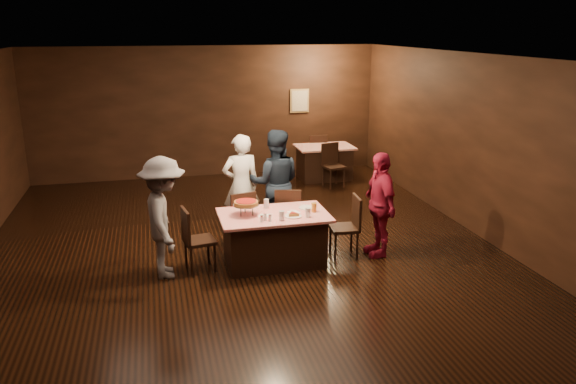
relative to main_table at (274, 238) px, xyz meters
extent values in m
plane|color=black|center=(-0.38, 0.41, -0.39)|extent=(10.00, 10.00, 0.00)
cube|color=silver|center=(-0.38, 0.41, 2.62)|extent=(8.00, 10.00, 0.04)
cube|color=black|center=(-0.38, 5.41, 1.11)|extent=(8.00, 0.04, 3.00)
cube|color=black|center=(-0.38, -4.59, 1.11)|extent=(8.00, 0.04, 3.00)
cube|color=black|center=(3.62, 0.41, 1.11)|extent=(0.04, 10.00, 3.00)
cube|color=tan|center=(1.82, 5.38, 1.31)|extent=(0.46, 0.03, 0.56)
cube|color=beige|center=(1.82, 5.36, 1.31)|extent=(0.38, 0.01, 0.48)
cube|color=red|center=(0.00, 0.00, 0.00)|extent=(1.60, 1.00, 0.77)
cube|color=#A41C0A|center=(2.17, 4.44, 0.00)|extent=(1.30, 0.90, 0.77)
cube|color=black|center=(-0.40, 0.75, 0.09)|extent=(0.51, 0.51, 0.95)
cube|color=black|center=(0.40, 0.75, 0.09)|extent=(0.51, 0.51, 0.95)
cube|color=black|center=(-1.10, 0.00, 0.09)|extent=(0.49, 0.49, 0.95)
cube|color=black|center=(1.10, 0.00, 0.09)|extent=(0.45, 0.45, 0.95)
cube|color=black|center=(2.17, 3.74, 0.09)|extent=(0.50, 0.50, 0.95)
cube|color=black|center=(2.17, 5.04, 0.09)|extent=(0.47, 0.47, 0.95)
imported|color=white|center=(-0.27, 1.30, 0.48)|extent=(0.67, 0.48, 1.73)
imported|color=#151F2F|center=(0.29, 1.20, 0.52)|extent=(1.00, 0.85, 1.80)
imported|color=slate|center=(-1.58, -0.07, 0.48)|extent=(0.69, 1.14, 1.73)
imported|color=#A8193A|center=(1.64, -0.06, 0.43)|extent=(0.40, 0.96, 1.63)
cylinder|color=black|center=(-0.40, 0.15, 0.46)|extent=(0.01, 0.01, 0.15)
cylinder|color=black|center=(-0.49, 0.00, 0.46)|extent=(0.01, 0.01, 0.15)
cylinder|color=black|center=(-0.31, 0.00, 0.46)|extent=(0.01, 0.01, 0.15)
cylinder|color=silver|center=(-0.40, 0.05, 0.54)|extent=(0.38, 0.38, 0.01)
cylinder|color=#B27233|center=(-0.40, 0.05, 0.57)|extent=(0.35, 0.35, 0.05)
cylinder|color=#A5140C|center=(-0.40, 0.05, 0.60)|extent=(0.30, 0.30, 0.01)
cylinder|color=white|center=(0.25, -0.18, 0.39)|extent=(0.25, 0.25, 0.01)
cylinder|color=#B27233|center=(0.25, -0.18, 0.42)|extent=(0.18, 0.18, 0.04)
cylinder|color=#A5140C|center=(0.25, -0.18, 0.44)|extent=(0.14, 0.14, 0.01)
cylinder|color=white|center=(0.55, 0.15, 0.39)|extent=(0.25, 0.25, 0.01)
cylinder|color=silver|center=(0.05, -0.30, 0.46)|extent=(0.08, 0.08, 0.14)
cylinder|color=silver|center=(0.45, -0.25, 0.46)|extent=(0.08, 0.08, 0.14)
cylinder|color=#BF7F26|center=(0.60, -0.05, 0.46)|extent=(0.08, 0.08, 0.14)
cylinder|color=silver|center=(-0.05, 0.30, 0.46)|extent=(0.08, 0.08, 0.14)
cylinder|color=silver|center=(-0.18, -0.25, 0.43)|extent=(0.04, 0.04, 0.08)
cylinder|color=silver|center=(-0.18, -0.25, 0.47)|extent=(0.05, 0.05, 0.02)
cylinder|color=silver|center=(-0.12, -0.30, 0.43)|extent=(0.04, 0.04, 0.08)
cylinder|color=silver|center=(-0.12, -0.30, 0.47)|extent=(0.05, 0.05, 0.02)
cylinder|color=silver|center=(-0.24, -0.30, 0.43)|extent=(0.04, 0.04, 0.08)
cylinder|color=silver|center=(-0.24, -0.30, 0.47)|extent=(0.05, 0.05, 0.02)
cube|color=white|center=(0.30, 0.00, 0.39)|extent=(0.19, 0.19, 0.01)
cube|color=white|center=(-0.15, -0.05, 0.39)|extent=(0.21, 0.21, 0.01)
camera|label=1|loc=(-1.65, -7.63, 3.05)|focal=35.00mm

